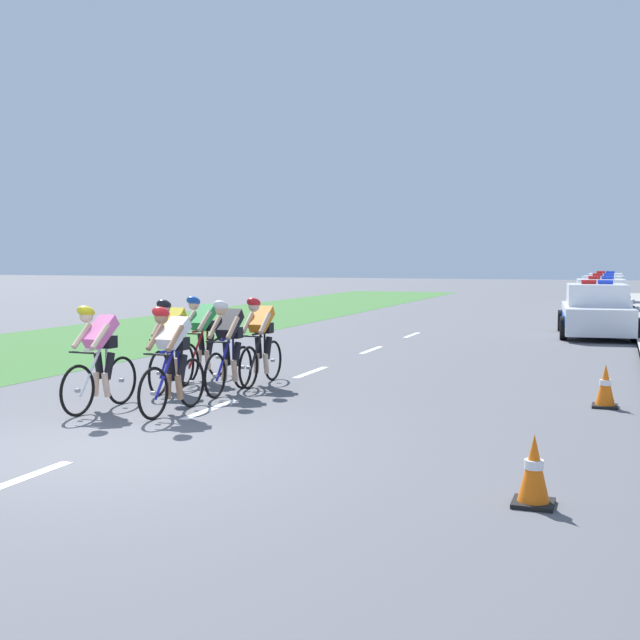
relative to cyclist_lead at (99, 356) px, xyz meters
The scene contains 16 objects.
ground_plane 2.57m from the cyclist_lead, 53.48° to the right, with size 160.00×160.00×0.00m, color #56565B.
kerb_edge 14.21m from the cyclist_lead, 57.97° to the left, with size 0.16×60.00×0.13m, color #9E9E99.
grass_verge 13.62m from the cyclist_lead, 117.77° to the left, with size 7.00×60.00×0.01m, color #3D7033.
lane_markings_centre 4.93m from the cyclist_lead, 72.58° to the left, with size 0.14×17.60×0.01m.
cyclist_lead is the anchor object (origin of this frame).
cyclist_second 1.11m from the cyclist_lead, ahead, with size 0.42×1.72×1.56m.
cyclist_third 1.84m from the cyclist_lead, 87.33° to the left, with size 0.45×1.72×1.56m.
cyclist_fourth 2.21m from the cyclist_lead, 60.65° to the left, with size 0.42×1.72×1.56m.
cyclist_fifth 3.00m from the cyclist_lead, 89.86° to the left, with size 0.44×1.72×1.56m.
cyclist_sixth 3.16m from the cyclist_lead, 67.88° to the left, with size 0.42×1.72×1.56m.
police_car_nearest 15.57m from the cyclist_lead, 65.73° to the left, with size 2.29×4.54×1.59m.
police_car_second 20.92m from the cyclist_lead, 72.19° to the left, with size 2.23×4.51×1.59m.
police_car_third 26.52m from the cyclist_lead, 76.04° to the left, with size 2.22×4.51×1.59m.
police_car_furthest 32.78m from the cyclist_lead, 78.75° to the left, with size 2.05×4.43×1.59m.
traffic_cone_near 7.39m from the cyclist_lead, 22.42° to the left, with size 0.36×0.36×0.64m.
traffic_cone_mid 6.72m from the cyclist_lead, 20.34° to the right, with size 0.36×0.36×0.64m.
Camera 1 is at (5.47, -7.42, 2.17)m, focal length 44.29 mm.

